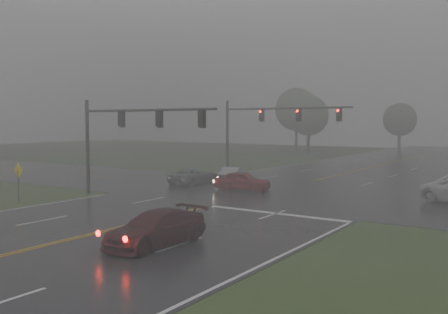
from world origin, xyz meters
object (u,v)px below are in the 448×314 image
Objects in this scene: signal_gantry_near at (122,129)px; signal_gantry_far at (263,122)px; sedan_maroon at (156,246)px; sedan_red at (243,191)px; car_grey at (194,184)px; sedan_silver at (233,183)px.

signal_gantry_near is 0.86× the size of signal_gantry_far.
sedan_red is at bearing 113.09° from sedan_maroon.
signal_gantry_near is at bearing 94.48° from car_grey.
sedan_red is at bearing 116.14° from sedan_silver.
sedan_maroon is 1.03× the size of car_grey.
signal_gantry_near is at bearing 144.36° from sedan_maroon.
sedan_maroon is at bearing -39.10° from signal_gantry_near.
sedan_red is 4.41m from sedan_silver.
sedan_silver is at bearing 79.79° from signal_gantry_near.
signal_gantry_far is (1.27, 9.17, 5.05)m from car_grey.
signal_gantry_near is at bearing 64.34° from sedan_silver.
signal_gantry_near is (-1.93, -10.69, 4.61)m from sedan_silver.
sedan_red is (-5.70, 15.97, 0.00)m from sedan_maroon.
car_grey is at bearing 94.26° from signal_gantry_near.
car_grey is 0.42× the size of signal_gantry_near.
car_grey is (-11.19, 17.23, 0.00)m from sedan_maroon.
sedan_maroon is 1.19× the size of sedan_silver.
sedan_silver reaches higher than car_grey.
sedan_maroon reaches higher than sedan_silver.
signal_gantry_far is (-4.23, 10.43, 5.05)m from sedan_red.
sedan_red is 0.38× the size of signal_gantry_near.
sedan_silver is 3.28m from car_grey.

